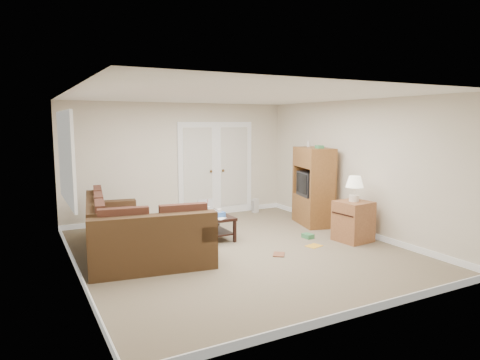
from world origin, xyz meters
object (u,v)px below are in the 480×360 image
coffee_table (211,224)px  tv_armoire (313,186)px  sectional_sofa (130,235)px  side_cabinet (353,218)px

coffee_table → tv_armoire: bearing=-1.7°
sectional_sofa → coffee_table: (1.58, 0.41, -0.09)m
sectional_sofa → side_cabinet: (3.69, -1.00, 0.09)m
tv_armoire → side_cabinet: 1.41m
sectional_sofa → tv_armoire: (3.84, 0.35, 0.47)m
coffee_table → tv_armoire: size_ratio=0.62×
sectional_sofa → coffee_table: size_ratio=2.76×
tv_armoire → side_cabinet: size_ratio=1.46×
sectional_sofa → coffee_table: bearing=22.9°
sectional_sofa → tv_armoire: bearing=13.6°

